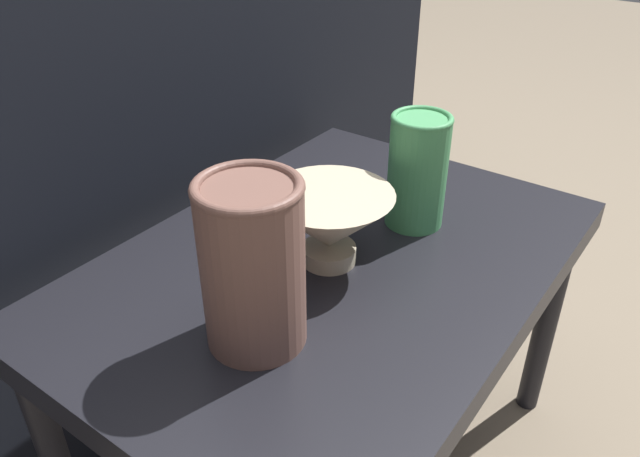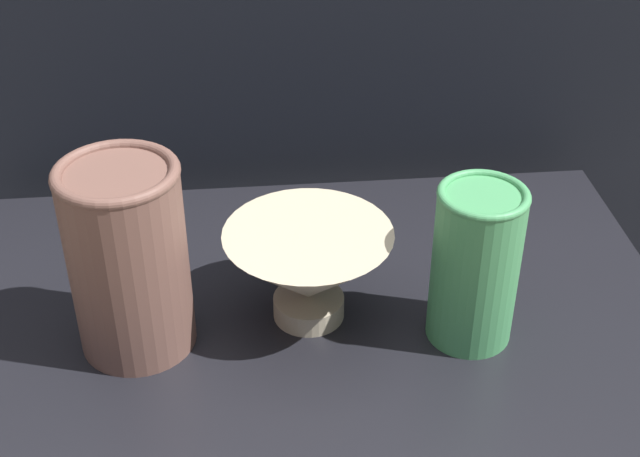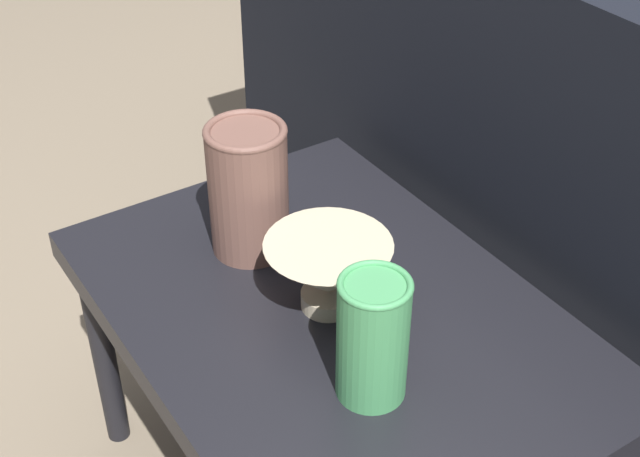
{
  "view_description": "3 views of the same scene",
  "coord_description": "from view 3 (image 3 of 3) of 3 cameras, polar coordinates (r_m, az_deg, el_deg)",
  "views": [
    {
      "loc": [
        -0.55,
        -0.37,
        0.86
      ],
      "look_at": [
        -0.02,
        0.0,
        0.46
      ],
      "focal_mm": 35.0,
      "sensor_mm": 36.0,
      "label": 1
    },
    {
      "loc": [
        -0.06,
        -0.67,
        0.97
      ],
      "look_at": [
        0.0,
        0.02,
        0.5
      ],
      "focal_mm": 50.0,
      "sensor_mm": 36.0,
      "label": 2
    },
    {
      "loc": [
        0.71,
        -0.48,
        1.15
      ],
      "look_at": [
        -0.05,
        0.01,
        0.5
      ],
      "focal_mm": 50.0,
      "sensor_mm": 36.0,
      "label": 3
    }
  ],
  "objects": [
    {
      "name": "vase_textured_left",
      "position": [
        1.18,
        -4.62,
        2.61
      ],
      "size": [
        0.11,
        0.11,
        0.19
      ],
      "color": "brown",
      "rests_on": "table"
    },
    {
      "name": "bowl",
      "position": [
        1.1,
        0.4,
        -2.74
      ],
      "size": [
        0.16,
        0.16,
        0.1
      ],
      "color": "#C1B293",
      "rests_on": "table"
    },
    {
      "name": "table",
      "position": [
        1.16,
        0.74,
        -6.83
      ],
      "size": [
        0.71,
        0.49,
        0.41
      ],
      "color": "black",
      "rests_on": "ground_plane"
    },
    {
      "name": "couch_backdrop",
      "position": [
        1.46,
        19.02,
        2.12
      ],
      "size": [
        1.55,
        0.5,
        0.77
      ],
      "color": "black",
      "rests_on": "ground_plane"
    },
    {
      "name": "vase_colorful_right",
      "position": [
        0.97,
        3.4,
        -6.95
      ],
      "size": [
        0.08,
        0.08,
        0.16
      ],
      "color": "#47995B",
      "rests_on": "table"
    }
  ]
}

